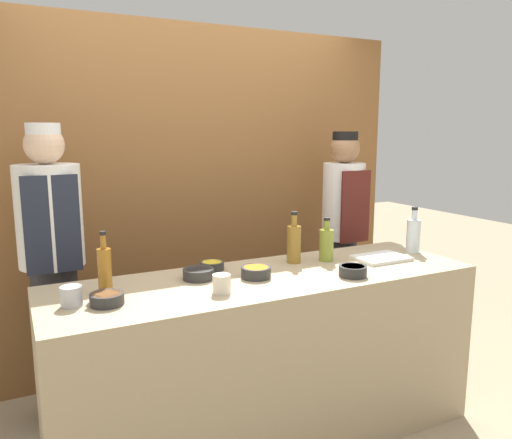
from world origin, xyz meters
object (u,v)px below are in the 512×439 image
at_px(bottle_oil, 326,244).
at_px(cup_steel, 71,296).
at_px(sauce_bowl_brown, 107,298).
at_px(chef_left, 53,264).
at_px(cup_cream, 222,284).
at_px(sauce_bowl_white, 353,270).
at_px(cutting_board, 381,258).
at_px(bottle_vinegar, 294,243).
at_px(bottle_clear, 413,235).
at_px(sauce_bowl_red, 198,273).
at_px(chef_right, 343,233).
at_px(sauce_bowl_orange, 256,272).
at_px(sauce_bowl_yellow, 212,265).
at_px(bottle_amber, 105,269).

distance_m(bottle_oil, cup_steel, 1.44).
relative_size(sauce_bowl_brown, chef_left, 0.09).
height_order(cup_cream, cup_steel, same).
distance_m(sauce_bowl_white, cutting_board, 0.42).
height_order(sauce_bowl_white, cup_cream, cup_cream).
xyz_separation_m(sauce_bowl_white, cutting_board, (0.36, 0.20, -0.02)).
height_order(cutting_board, bottle_vinegar, bottle_vinegar).
relative_size(sauce_bowl_white, bottle_clear, 0.51).
bearing_deg(sauce_bowl_white, bottle_vinegar, 109.65).
xyz_separation_m(sauce_bowl_red, chef_right, (1.35, 0.60, -0.03)).
bearing_deg(sauce_bowl_orange, cutting_board, -0.10).
height_order(chef_left, chef_right, chef_left).
relative_size(sauce_bowl_orange, cup_cream, 1.74).
relative_size(sauce_bowl_brown, sauce_bowl_white, 1.01).
xyz_separation_m(sauce_bowl_yellow, cutting_board, (0.98, -0.24, -0.02)).
bearing_deg(chef_left, chef_right, 0.00).
bearing_deg(bottle_amber, chef_left, 106.61).
xyz_separation_m(sauce_bowl_white, bottle_oil, (0.06, 0.33, 0.07)).
bearing_deg(sauce_bowl_orange, sauce_bowl_white, -23.69).
distance_m(sauce_bowl_brown, sauce_bowl_white, 1.24).
xyz_separation_m(sauce_bowl_red, cup_cream, (0.02, -0.26, 0.01)).
bearing_deg(bottle_amber, cup_steel, -144.19).
bearing_deg(sauce_bowl_white, sauce_bowl_orange, 156.31).
bearing_deg(sauce_bowl_brown, cup_steel, 160.42).
distance_m(bottle_vinegar, chef_right, 0.92).
height_order(cutting_board, bottle_amber, bottle_amber).
distance_m(sauce_bowl_white, sauce_bowl_red, 0.81).
relative_size(cup_cream, chef_left, 0.05).
height_order(sauce_bowl_orange, bottle_vinegar, bottle_vinegar).
height_order(bottle_vinegar, chef_left, chef_left).
height_order(sauce_bowl_brown, sauce_bowl_red, sauce_bowl_red).
xyz_separation_m(chef_left, chef_right, (2.00, 0.00, -0.01)).
relative_size(sauce_bowl_orange, cutting_board, 0.51).
distance_m(cutting_board, bottle_vinegar, 0.54).
bearing_deg(sauce_bowl_brown, sauce_bowl_yellow, 27.03).
bearing_deg(bottle_amber, cup_cream, -26.78).
bearing_deg(chef_right, cutting_board, -108.73).
bearing_deg(bottle_oil, sauce_bowl_yellow, 170.05).
bearing_deg(sauce_bowl_yellow, bottle_oil, -9.95).
bearing_deg(chef_right, chef_left, -180.00).
distance_m(sauce_bowl_yellow, cutting_board, 1.01).
relative_size(sauce_bowl_white, chef_right, 0.09).
bearing_deg(cup_steel, chef_left, 91.33).
height_order(sauce_bowl_brown, cutting_board, sauce_bowl_brown).
relative_size(sauce_bowl_red, bottle_amber, 0.54).
height_order(sauce_bowl_white, chef_left, chef_left).
height_order(cup_steel, chef_right, chef_right).
height_order(bottle_oil, bottle_vinegar, bottle_vinegar).
distance_m(bottle_vinegar, chef_left, 1.37).
distance_m(sauce_bowl_white, sauce_bowl_yellow, 0.76).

